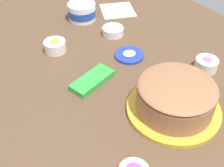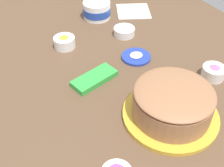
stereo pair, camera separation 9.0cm
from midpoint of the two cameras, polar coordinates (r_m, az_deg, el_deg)
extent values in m
plane|color=brown|center=(0.97, -2.81, 0.60)|extent=(1.54, 1.54, 0.00)
cylinder|color=gold|center=(0.87, 14.49, -6.19)|extent=(0.28, 0.28, 0.01)
cylinder|color=#DBB77A|center=(0.85, 14.93, -4.39)|extent=(0.21, 0.21, 0.06)
cylinder|color=#9E6B47|center=(0.84, 14.99, -4.15)|extent=(0.23, 0.23, 0.07)
ellipsoid|color=#9E6B47|center=(0.81, 15.54, -1.91)|extent=(0.23, 0.23, 0.03)
cylinder|color=white|center=(1.31, -1.04, 14.43)|extent=(0.12, 0.12, 0.07)
cylinder|color=#2347B2|center=(1.32, -1.04, 14.28)|extent=(0.12, 0.12, 0.03)
cylinder|color=#9E6B47|center=(1.30, -1.06, 15.63)|extent=(0.10, 0.10, 0.01)
cylinder|color=#233DAD|center=(1.07, 7.25, 5.21)|extent=(0.11, 0.11, 0.01)
ellipsoid|color=white|center=(1.07, 7.29, 5.56)|extent=(0.05, 0.04, 0.01)
cylinder|color=white|center=(1.20, 4.66, 10.24)|extent=(0.09, 0.09, 0.03)
cylinder|color=green|center=(1.20, 4.66, 10.25)|extent=(0.07, 0.07, 0.01)
ellipsoid|color=green|center=(1.19, 4.67, 10.54)|extent=(0.06, 0.06, 0.02)
cylinder|color=white|center=(1.13, -7.20, 8.09)|extent=(0.08, 0.08, 0.04)
cylinder|color=yellow|center=(1.12, -7.23, 8.39)|extent=(0.07, 0.07, 0.01)
ellipsoid|color=yellow|center=(1.12, -7.26, 8.69)|extent=(0.06, 0.06, 0.02)
cylinder|color=white|center=(1.04, 21.97, 1.96)|extent=(0.08, 0.08, 0.04)
cylinder|color=pink|center=(1.04, 22.06, 2.25)|extent=(0.07, 0.07, 0.01)
ellipsoid|color=pink|center=(1.04, 22.16, 2.55)|extent=(0.06, 0.06, 0.02)
cube|color=green|center=(0.96, -0.86, 0.88)|extent=(0.17, 0.11, 0.02)
cube|color=white|center=(1.39, 6.21, 14.18)|extent=(0.20, 0.20, 0.01)
camera|label=1|loc=(0.05, -87.13, 2.53)|focal=45.76mm
camera|label=2|loc=(0.05, 92.87, -2.53)|focal=45.76mm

